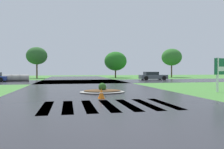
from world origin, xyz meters
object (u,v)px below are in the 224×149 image
at_px(median_island, 102,91).
at_px(drainage_pipe_stack, 16,78).
at_px(traffic_cone, 101,94).
at_px(car_blue_compact, 153,76).

height_order(median_island, drainage_pipe_stack, drainage_pipe_stack).
bearing_deg(traffic_cone, car_blue_compact, 61.12).
xyz_separation_m(median_island, drainage_pipe_stack, (-9.51, 17.29, 0.34)).
relative_size(drainage_pipe_stack, traffic_cone, 5.99).
height_order(median_island, car_blue_compact, car_blue_compact).
relative_size(median_island, drainage_pipe_stack, 0.93).
bearing_deg(drainage_pipe_stack, median_island, -61.19).
distance_m(median_island, car_blue_compact, 20.83).
relative_size(car_blue_compact, drainage_pipe_stack, 1.28).
bearing_deg(traffic_cone, drainage_pipe_stack, 113.70).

